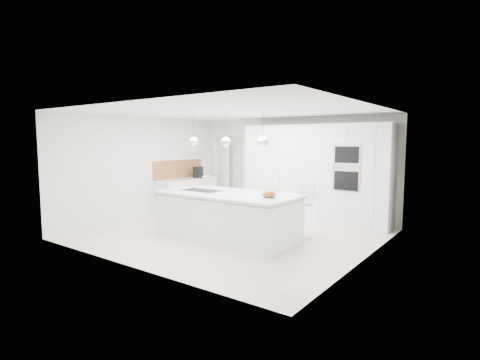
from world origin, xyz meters
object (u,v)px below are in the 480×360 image
Objects in this scene: island_base at (226,217)px; fruit_bowl at (269,195)px; bar_stool_left at (268,205)px; espresso_machine at (198,172)px; bar_stool_right at (304,211)px.

fruit_bowl is at bearing 1.27° from island_base.
bar_stool_left is at bearing 64.55° from island_base.
espresso_machine is at bearing 151.18° from fruit_bowl.
island_base is at bearing -56.99° from espresso_machine.
island_base is at bearing -152.67° from bar_stool_right.
fruit_bowl is at bearing -48.15° from espresso_machine.
island_base is 1.54m from bar_stool_right.
bar_stool_left reaches higher than fruit_bowl.
island_base is 9.05× the size of espresso_machine.
bar_stool_left is 0.80m from bar_stool_right.
island_base is at bearing -178.73° from fruit_bowl.
bar_stool_left is 1.10× the size of bar_stool_right.
bar_stool_right is at bearing -34.41° from espresso_machine.
espresso_machine is 3.17m from bar_stool_left.
island_base is 3.26m from espresso_machine.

